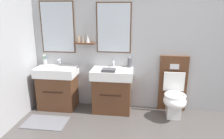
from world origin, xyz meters
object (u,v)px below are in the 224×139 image
(vanity_sink_right, at_px, (112,89))
(folded_hand_towel, at_px, (109,70))
(vanity_sink_left, at_px, (58,87))
(toilet, at_px, (173,94))
(soap_dispenser, at_px, (129,63))
(toothbrush_cup, at_px, (45,61))

(vanity_sink_right, height_order, folded_hand_towel, folded_hand_towel)
(folded_hand_towel, bearing_deg, vanity_sink_right, 73.73)
(vanity_sink_right, relative_size, folded_hand_towel, 3.50)
(vanity_sink_left, height_order, toilet, toilet)
(toilet, relative_size, soap_dispenser, 5.02)
(vanity_sink_left, height_order, vanity_sink_right, same)
(toothbrush_cup, height_order, soap_dispenser, toothbrush_cup)
(toilet, bearing_deg, vanity_sink_right, 179.84)
(vanity_sink_left, xyz_separation_m, vanity_sink_right, (1.01, 0.00, 0.00))
(toilet, bearing_deg, folded_hand_towel, -173.02)
(vanity_sink_right, bearing_deg, toothbrush_cup, 172.96)
(vanity_sink_right, distance_m, folded_hand_towel, 0.42)
(vanity_sink_left, height_order, toothbrush_cup, toothbrush_cup)
(soap_dispenser, distance_m, folded_hand_towel, 0.45)
(toilet, height_order, soap_dispenser, toilet)
(toilet, xyz_separation_m, folded_hand_towel, (-1.10, -0.13, 0.42))
(vanity_sink_left, distance_m, toothbrush_cup, 0.53)
(vanity_sink_left, bearing_deg, toothbrush_cup, 150.17)
(toothbrush_cup, height_order, folded_hand_towel, toothbrush_cup)
(vanity_sink_left, bearing_deg, toilet, -0.08)
(toothbrush_cup, bearing_deg, toilet, -3.94)
(toothbrush_cup, relative_size, soap_dispenser, 1.01)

